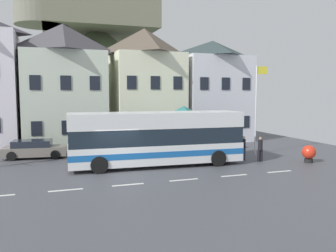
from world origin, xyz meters
name	(u,v)px	position (x,y,z in m)	size (l,w,h in m)	color
ground_plane	(119,175)	(0.00, 0.00, -0.03)	(40.00, 60.00, 0.07)	#484950
townhouse_02	(64,86)	(-2.35, 11.76, 5.15)	(6.61, 5.59, 10.31)	beige
townhouse_03	(145,86)	(4.84, 12.38, 5.23)	(6.02, 6.82, 10.46)	#E6E7C5
townhouse_04	(212,91)	(11.44, 11.73, 4.78)	(6.32, 5.52, 9.57)	silver
hilltop_castle	(97,70)	(2.80, 29.83, 7.76)	(35.86, 35.86, 21.37)	#59684A
transit_bus	(157,139)	(2.71, 1.71, 1.70)	(10.94, 3.17, 3.37)	silver
bus_shelter	(184,114)	(5.92, 5.21, 2.98)	(3.60, 3.60, 3.61)	#473D33
parked_car_00	(35,149)	(-4.67, 7.01, 0.63)	(4.47, 2.31, 1.27)	slate
parked_car_02	(214,140)	(9.30, 6.82, 0.65)	(3.94, 2.20, 1.31)	navy
pedestrian_00	(260,149)	(9.65, 0.73, 0.87)	(0.37, 0.30, 1.65)	black
pedestrian_01	(219,143)	(8.29, 3.97, 0.88)	(0.32, 0.34, 1.65)	#38332D
pedestrian_02	(243,147)	(8.85, 1.53, 0.92)	(0.29, 0.30, 1.66)	#2D2D38
pedestrian_03	(239,141)	(10.02, 4.06, 0.94)	(0.35, 0.35, 1.61)	#38332D
public_bench	(176,143)	(6.19, 7.71, 0.47)	(1.63, 0.48, 0.87)	#473828
flagpole	(257,103)	(10.90, 3.15, 3.84)	(0.95, 0.10, 6.58)	silver
harbour_buoy	(309,153)	(12.47, -0.63, 0.65)	(0.90, 0.90, 1.15)	black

